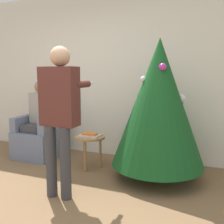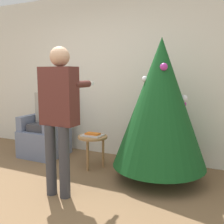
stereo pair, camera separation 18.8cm
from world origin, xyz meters
TOP-DOWN VIEW (x-y plane):
  - ground_plane at (0.00, 0.00)m, footprint 14.00×14.00m
  - wall_back at (0.00, 2.23)m, footprint 8.00×0.06m
  - christmas_tree at (1.08, 1.49)m, footprint 1.20×1.20m
  - armchair at (-0.95, 1.70)m, footprint 0.66×0.67m
  - person_seated at (-0.95, 1.67)m, footprint 0.36×0.46m
  - person_standing at (0.18, 0.59)m, footprint 0.43×0.57m
  - side_stool at (0.09, 1.49)m, footprint 0.43×0.43m
  - laptop at (0.09, 1.49)m, footprint 0.29×0.22m
  - book at (0.09, 1.49)m, footprint 0.21×0.12m

SIDE VIEW (x-z plane):
  - ground_plane at x=0.00m, z-range 0.00..0.00m
  - armchair at x=-0.95m, z-range -0.15..0.85m
  - side_stool at x=0.09m, z-range 0.17..0.65m
  - laptop at x=0.09m, z-range 0.48..0.50m
  - book at x=0.09m, z-range 0.50..0.52m
  - person_seated at x=-0.95m, z-range 0.06..1.33m
  - person_standing at x=0.18m, z-range 0.17..1.84m
  - christmas_tree at x=1.08m, z-range 0.09..1.92m
  - wall_back at x=0.00m, z-range 0.00..2.70m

